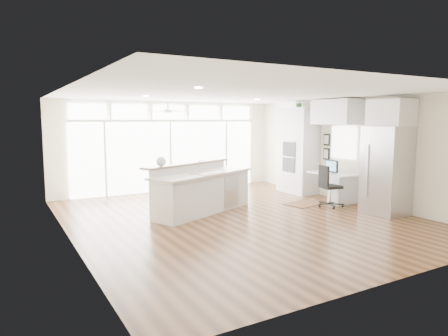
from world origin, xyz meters
TOP-DOWN VIEW (x-y plane):
  - floor at (0.00, 0.00)m, footprint 7.00×8.00m
  - ceiling at (0.00, 0.00)m, footprint 7.00×8.00m
  - wall_back at (0.00, 4.00)m, footprint 7.00×0.04m
  - wall_front at (0.00, -4.00)m, footprint 7.00×0.04m
  - wall_left at (-3.50, 0.00)m, footprint 0.04×8.00m
  - wall_right at (3.50, 0.00)m, footprint 0.04×8.00m
  - glass_wall at (0.00, 3.94)m, footprint 5.80×0.06m
  - transom_row at (0.00, 3.94)m, footprint 5.90×0.06m
  - desk_window at (3.46, 0.30)m, footprint 0.04×0.85m
  - ceiling_fan at (-0.50, 2.80)m, footprint 1.16×1.16m
  - recessed_lights at (0.00, 0.20)m, footprint 3.40×3.00m
  - oven_cabinet at (3.17, 1.80)m, footprint 0.64×1.20m
  - desk_nook at (3.13, 0.30)m, footprint 0.72×1.30m
  - upper_cabinets at (3.17, 0.30)m, footprint 0.64×1.30m
  - refrigerator at (3.11, -1.35)m, footprint 0.76×0.90m
  - fridge_cabinet at (3.17, -1.35)m, footprint 0.64×0.90m
  - framed_photos at (3.46, 0.92)m, footprint 0.06×0.22m
  - kitchen_island at (-0.43, 0.87)m, footprint 3.06×2.14m
  - rug at (2.21, 0.40)m, footprint 1.07×0.86m
  - office_chair at (2.57, -0.17)m, footprint 0.61×0.58m
  - fishbowl at (-1.46, 0.86)m, footprint 0.30×0.30m
  - monitor at (3.05, 0.30)m, footprint 0.07×0.44m
  - keyboard at (2.88, 0.30)m, footprint 0.14×0.30m
  - potted_plant at (3.17, 1.80)m, footprint 0.28×0.31m

SIDE VIEW (x-z plane):
  - floor at x=0.00m, z-range -0.02..0.00m
  - rug at x=2.21m, z-range 0.00..0.01m
  - desk_nook at x=3.13m, z-range 0.00..0.76m
  - office_chair at x=2.57m, z-range 0.00..1.03m
  - kitchen_island at x=-0.43m, z-range 0.00..1.14m
  - keyboard at x=2.88m, z-range 0.76..0.77m
  - monitor at x=3.05m, z-range 0.76..1.12m
  - refrigerator at x=3.11m, z-range 0.00..2.00m
  - glass_wall at x=0.00m, z-range 0.01..2.09m
  - fishbowl at x=-1.46m, z-range 1.14..1.36m
  - oven_cabinet at x=3.17m, z-range 0.00..2.50m
  - wall_back at x=0.00m, z-range 0.00..2.70m
  - wall_front at x=0.00m, z-range 0.00..2.70m
  - wall_left at x=-3.50m, z-range 0.00..2.70m
  - wall_right at x=3.50m, z-range 0.00..2.70m
  - framed_photos at x=3.46m, z-range 1.00..1.80m
  - desk_window at x=3.46m, z-range 1.12..1.98m
  - fridge_cabinet at x=3.17m, z-range 2.00..2.60m
  - upper_cabinets at x=3.17m, z-range 2.03..2.67m
  - transom_row at x=0.00m, z-range 2.18..2.58m
  - ceiling_fan at x=-0.50m, z-range 2.32..2.64m
  - potted_plant at x=3.17m, z-range 2.50..2.74m
  - recessed_lights at x=0.00m, z-range 2.67..2.69m
  - ceiling at x=0.00m, z-range 2.69..2.71m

